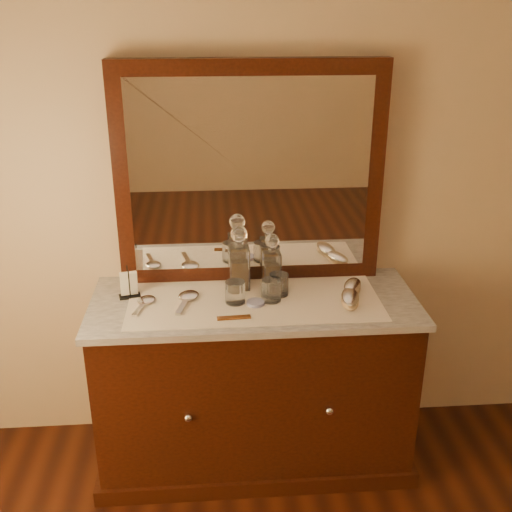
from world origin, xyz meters
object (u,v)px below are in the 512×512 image
at_px(napkin_rack, 129,285).
at_px(decanter_left, 239,264).
at_px(mirror_frame, 250,175).
at_px(brush_near, 350,299).
at_px(hand_mirror_outer, 145,302).
at_px(brush_far, 352,287).
at_px(hand_mirror_inner, 188,298).
at_px(comb, 234,318).
at_px(dresser_cabinet, 254,384).
at_px(decanter_right, 272,267).
at_px(pin_dish, 256,303).

xyz_separation_m(napkin_rack, decanter_left, (0.49, 0.05, 0.06)).
distance_m(mirror_frame, decanter_left, 0.40).
xyz_separation_m(mirror_frame, brush_near, (0.41, -0.33, -0.47)).
bearing_deg(napkin_rack, hand_mirror_outer, -47.27).
bearing_deg(brush_near, hand_mirror_outer, 175.22).
distance_m(brush_far, hand_mirror_inner, 0.74).
bearing_deg(napkin_rack, mirror_frame, 17.27).
bearing_deg(comb, hand_mirror_outer, 152.87).
relative_size(dresser_cabinet, decanter_right, 5.38).
bearing_deg(comb, brush_near, 7.01).
xyz_separation_m(decanter_left, brush_near, (0.47, -0.20, -0.09)).
bearing_deg(decanter_left, brush_near, -23.62).
bearing_deg(mirror_frame, comb, -103.09).
xyz_separation_m(comb, hand_mirror_inner, (-0.20, 0.19, 0.01)).
relative_size(dresser_cabinet, hand_mirror_inner, 5.95).
bearing_deg(decanter_left, napkin_rack, -174.22).
relative_size(pin_dish, decanter_left, 0.26).
xyz_separation_m(mirror_frame, brush_far, (0.45, -0.21, -0.47)).
relative_size(napkin_rack, brush_near, 0.75).
bearing_deg(pin_dish, hand_mirror_inner, 166.87).
bearing_deg(brush_near, pin_dish, 176.02).
xyz_separation_m(decanter_right, hand_mirror_outer, (-0.56, -0.12, -0.09)).
bearing_deg(dresser_cabinet, brush_near, -11.17).
xyz_separation_m(decanter_right, hand_mirror_inner, (-0.38, -0.10, -0.09)).
bearing_deg(comb, decanter_right, 53.99).
height_order(decanter_left, brush_near, decanter_left).
height_order(comb, hand_mirror_inner, hand_mirror_inner).
xyz_separation_m(decanter_right, brush_near, (0.32, -0.20, -0.08)).
height_order(mirror_frame, hand_mirror_inner, mirror_frame).
bearing_deg(pin_dish, comb, -129.40).
bearing_deg(decanter_right, mirror_frame, 124.64).
relative_size(comb, hand_mirror_inner, 0.59).
bearing_deg(dresser_cabinet, decanter_right, 52.76).
bearing_deg(decanter_left, comb, -97.50).
height_order(decanter_right, hand_mirror_outer, decanter_right).
distance_m(decanter_left, brush_far, 0.52).
xyz_separation_m(comb, decanter_left, (0.04, 0.30, 0.11)).
height_order(pin_dish, napkin_rack, napkin_rack).
bearing_deg(dresser_cabinet, hand_mirror_outer, -179.17).
height_order(pin_dish, hand_mirror_outer, hand_mirror_outer).
height_order(decanter_right, brush_far, decanter_right).
xyz_separation_m(dresser_cabinet, decanter_left, (-0.06, 0.12, 0.56)).
xyz_separation_m(brush_near, hand_mirror_inner, (-0.70, 0.10, -0.01)).
distance_m(decanter_right, hand_mirror_inner, 0.40).
xyz_separation_m(napkin_rack, decanter_right, (0.64, 0.04, 0.05)).
distance_m(mirror_frame, hand_mirror_inner, 0.61).
height_order(pin_dish, decanter_right, decanter_right).
distance_m(mirror_frame, brush_near, 0.70).
height_order(pin_dish, comb, pin_dish).
bearing_deg(comb, napkin_rack, 148.01).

